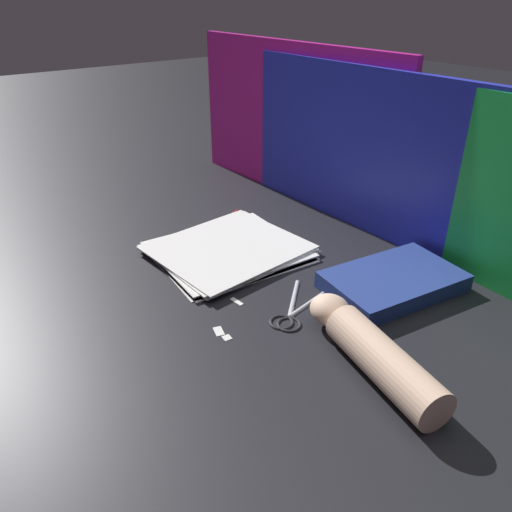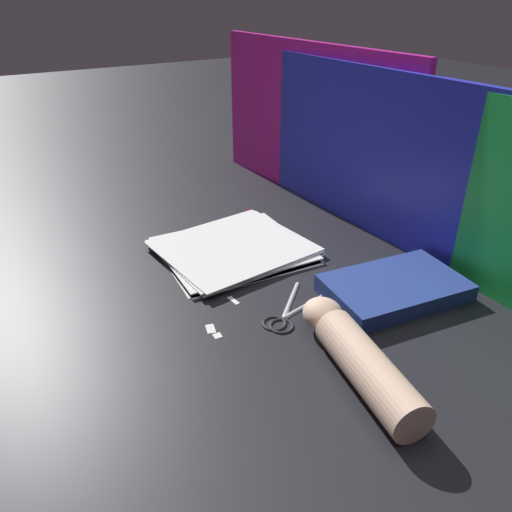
{
  "view_description": "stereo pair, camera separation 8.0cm",
  "coord_description": "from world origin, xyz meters",
  "px_view_note": "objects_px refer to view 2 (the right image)",
  "views": [
    {
      "loc": [
        0.73,
        -0.54,
        0.54
      ],
      "look_at": [
        0.03,
        -0.02,
        0.06
      ],
      "focal_mm": 35.0,
      "sensor_mm": 36.0,
      "label": 1
    },
    {
      "loc": [
        0.78,
        -0.48,
        0.54
      ],
      "look_at": [
        0.03,
        -0.02,
        0.06
      ],
      "focal_mm": 35.0,
      "sensor_mm": 36.0,
      "label": 2
    }
  ],
  "objects_px": {
    "paper_stack": "(233,249)",
    "book_closed": "(394,288)",
    "scissors": "(287,314)",
    "hand_forearm": "(358,357)"
  },
  "relations": [
    {
      "from": "book_closed",
      "to": "hand_forearm",
      "type": "xyz_separation_m",
      "value": [
        0.13,
        -0.21,
        0.02
      ]
    },
    {
      "from": "book_closed",
      "to": "scissors",
      "type": "height_order",
      "value": "book_closed"
    },
    {
      "from": "hand_forearm",
      "to": "scissors",
      "type": "bearing_deg",
      "value": -178.17
    },
    {
      "from": "book_closed",
      "to": "hand_forearm",
      "type": "relative_size",
      "value": 0.91
    },
    {
      "from": "book_closed",
      "to": "hand_forearm",
      "type": "height_order",
      "value": "hand_forearm"
    },
    {
      "from": "paper_stack",
      "to": "book_closed",
      "type": "relative_size",
      "value": 1.18
    },
    {
      "from": "paper_stack",
      "to": "hand_forearm",
      "type": "relative_size",
      "value": 1.07
    },
    {
      "from": "paper_stack",
      "to": "book_closed",
      "type": "height_order",
      "value": "book_closed"
    },
    {
      "from": "scissors",
      "to": "book_closed",
      "type": "bearing_deg",
      "value": 76.42
    },
    {
      "from": "paper_stack",
      "to": "book_closed",
      "type": "bearing_deg",
      "value": 29.64
    }
  ]
}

